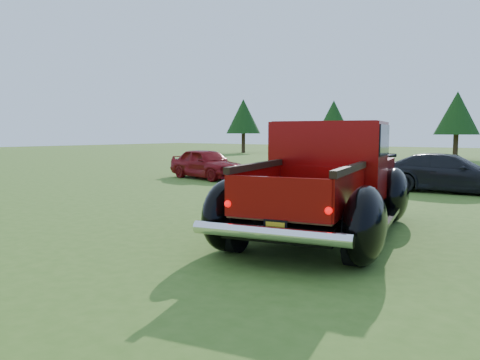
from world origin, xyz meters
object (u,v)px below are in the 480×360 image
Objects in this scene: tree_far_west at (243,116)px; pickup_truck at (329,179)px; tree_mid_left at (457,113)px; show_car_yellow at (327,163)px; tree_west at (334,119)px; show_car_red at (207,164)px; show_car_grey at (449,173)px.

pickup_truck is (23.10, -28.23, -2.50)m from tree_far_west.
show_car_yellow is (-0.22, -20.66, -2.66)m from tree_mid_left.
tree_west is 21.34m from show_car_red.
tree_mid_left reaches higher than pickup_truck.
show_car_red is 9.37m from show_car_grey.
tree_west is 1.22× the size of show_car_red.
pickup_truck is 1.42× the size of show_car_grey.
show_car_grey is (9.27, 1.36, -0.02)m from show_car_red.
tree_far_west is 10.06m from tree_west.
tree_mid_left is 1.15× the size of show_car_yellow.
show_car_grey is (13.53, -19.40, -2.49)m from tree_west.
tree_mid_left is at bearing -0.11° from show_car_red.
tree_west reaches higher than show_car_red.
pickup_truck is 1.62× the size of show_car_red.
show_car_red is 0.86× the size of show_car_yellow.
tree_far_west is at bearing 44.89° from show_car_red.
tree_mid_left is at bearing 85.28° from pickup_truck.
pickup_truck is at bearing -50.71° from tree_far_west.
tree_west is 9.22m from tree_mid_left.
tree_far_west is 1.04× the size of tree_mid_left.
tree_far_west is 36.56m from pickup_truck.
tree_mid_left is 20.83m from show_car_yellow.
pickup_truck reaches higher than show_car_grey.
show_car_red is at bearing 131.10° from pickup_truck.
tree_west is at bearing 29.22° from show_car_grey.
tree_mid_left is at bearing 12.53° from tree_west.
tree_west reaches higher than show_car_yellow.
tree_west reaches higher than show_car_grey.
tree_mid_left is at bearing 3.01° from tree_far_west.
pickup_truck is 1.40× the size of show_car_yellow.
tree_far_west reaches higher than pickup_truck.
pickup_truck is at bearing -82.02° from tree_mid_left.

